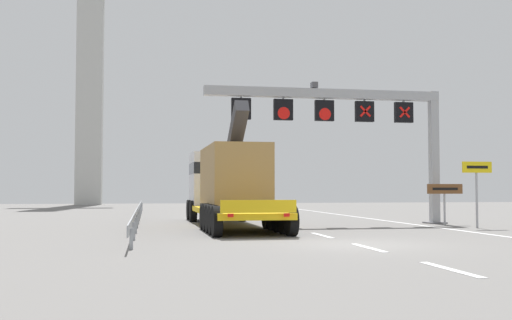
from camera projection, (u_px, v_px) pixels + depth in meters
The scene contains 9 objects.
ground at pixel (357, 244), 18.78m from camera, with size 112.00×112.00×0.00m, color slate.
lane_markings at pixel (270, 222), 31.83m from camera, with size 0.20×41.16×0.01m.
edge_line_right at pixel (394, 222), 31.66m from camera, with size 0.20×63.00×0.01m, color silver.
overhead_lane_gantry at pixel (352, 115), 29.70m from camera, with size 11.89×0.90×6.83m.
heavy_haul_truck_yellow at pixel (226, 183), 29.10m from camera, with size 3.14×14.09×5.30m.
exit_sign_yellow at pixel (477, 179), 26.57m from camera, with size 1.37×0.15×2.89m.
tourist_info_sign_brown at pixel (445, 193), 28.96m from camera, with size 1.77×0.15×1.94m.
guardrail_left at pixel (138, 210), 32.64m from camera, with size 0.13×34.55×0.76m.
bridge_pylon_distant at pixel (91, 22), 67.77m from camera, with size 9.00×2.00×39.52m.
Camera 1 is at (-6.35, -18.05, 1.69)m, focal length 43.03 mm.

